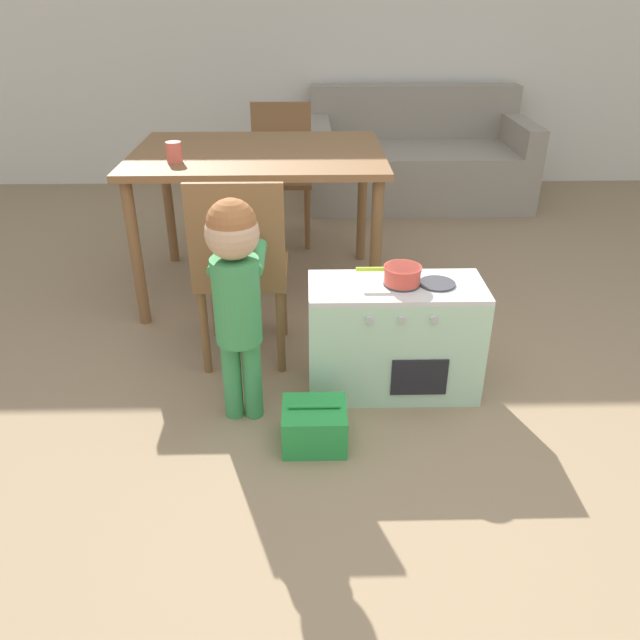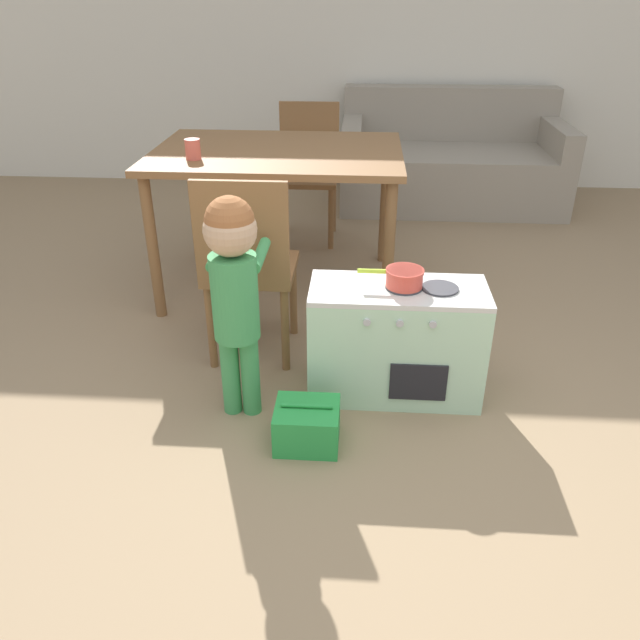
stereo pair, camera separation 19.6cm
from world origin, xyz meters
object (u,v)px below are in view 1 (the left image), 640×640
at_px(dining_chair_near, 241,268).
at_px(dining_chair_far, 282,169).
at_px(play_kitchen, 394,338).
at_px(toy_basket, 314,426).
at_px(child_figure, 235,279).
at_px(toy_pot, 402,274).
at_px(cup_on_table, 174,152).
at_px(couch, 416,161).
at_px(dining_table, 259,168).

distance_m(dining_chair_near, dining_chair_far, 1.60).
bearing_deg(play_kitchen, toy_basket, -132.42).
height_order(play_kitchen, child_figure, child_figure).
distance_m(toy_pot, dining_chair_far, 1.90).
bearing_deg(toy_pot, child_figure, -164.08).
bearing_deg(cup_on_table, dining_chair_near, -57.87).
relative_size(child_figure, couch, 0.54).
bearing_deg(toy_basket, dining_table, 101.05).
distance_m(toy_basket, dining_table, 1.53).
bearing_deg(dining_chair_far, dining_chair_near, 85.68).
relative_size(toy_pot, dining_table, 0.20).
relative_size(dining_chair_far, couch, 0.52).
relative_size(child_figure, dining_table, 0.70).
bearing_deg(play_kitchen, child_figure, -163.77).
bearing_deg(dining_chair_near, couch, 64.90).
bearing_deg(dining_chair_far, cup_on_table, 65.85).
relative_size(toy_basket, dining_table, 0.19).
bearing_deg(dining_chair_far, toy_pot, 106.17).
xyz_separation_m(toy_pot, cup_on_table, (-1.00, 0.78, 0.29)).
xyz_separation_m(toy_basket, dining_chair_near, (-0.30, 0.60, 0.38)).
bearing_deg(cup_on_table, child_figure, -68.91).
bearing_deg(dining_table, cup_on_table, -149.16).
xyz_separation_m(child_figure, dining_chair_far, (0.10, 2.00, -0.14)).
relative_size(toy_pot, dining_chair_far, 0.30).
bearing_deg(toy_basket, couch, 74.51).
bearing_deg(play_kitchen, couch, 79.21).
distance_m(dining_chair_near, couch, 2.70).
bearing_deg(child_figure, toy_basket, -33.86).
bearing_deg(cup_on_table, couch, 51.77).
relative_size(toy_pot, dining_chair_near, 0.30).
bearing_deg(toy_basket, play_kitchen, 47.58).
bearing_deg(toy_basket, cup_on_table, 119.46).
bearing_deg(couch, play_kitchen, -100.79).
xyz_separation_m(dining_chair_far, cup_on_table, (-0.47, -1.04, 0.36)).
height_order(dining_chair_far, couch, dining_chair_far).
relative_size(play_kitchen, toy_basket, 2.94).
bearing_deg(dining_table, dining_chair_far, 83.94).
distance_m(toy_pot, toy_basket, 0.68).
distance_m(toy_basket, couch, 3.16).
xyz_separation_m(play_kitchen, child_figure, (-0.61, -0.18, 0.35)).
xyz_separation_m(play_kitchen, dining_table, (-0.60, 1.01, 0.44)).
xyz_separation_m(dining_table, couch, (1.11, 1.67, -0.39)).
xyz_separation_m(toy_pot, child_figure, (-0.62, -0.18, 0.06)).
bearing_deg(dining_chair_near, dining_chair_far, 85.68).
height_order(dining_table, dining_chair_near, dining_chair_near).
xyz_separation_m(toy_pot, couch, (0.50, 2.68, -0.23)).
bearing_deg(couch, dining_chair_far, -140.25).
bearing_deg(play_kitchen, cup_on_table, 141.37).
height_order(play_kitchen, toy_pot, toy_pot).
bearing_deg(dining_chair_near, dining_table, 87.50).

